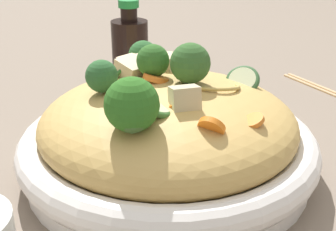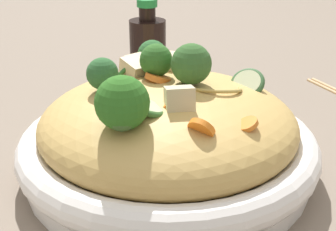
% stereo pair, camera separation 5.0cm
% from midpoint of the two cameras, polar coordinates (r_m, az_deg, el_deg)
% --- Properties ---
extents(ground_plane, '(3.00, 3.00, 0.00)m').
position_cam_midpoint_polar(ground_plane, '(0.53, 2.71, -6.79)').
color(ground_plane, '#77685A').
extents(serving_bowl, '(0.33, 0.33, 0.05)m').
position_cam_midpoint_polar(serving_bowl, '(0.52, 2.77, -4.27)').
color(serving_bowl, white).
rests_on(serving_bowl, ground_plane).
extents(noodle_heap, '(0.28, 0.28, 0.09)m').
position_cam_midpoint_polar(noodle_heap, '(0.51, 2.87, -0.94)').
color(noodle_heap, tan).
rests_on(noodle_heap, serving_bowl).
extents(broccoli_florets, '(0.22, 0.15, 0.07)m').
position_cam_midpoint_polar(broccoli_florets, '(0.47, 0.18, 4.44)').
color(broccoli_florets, '#97B670').
rests_on(broccoli_florets, serving_bowl).
extents(carrot_coins, '(0.10, 0.16, 0.03)m').
position_cam_midpoint_polar(carrot_coins, '(0.46, 5.00, 1.72)').
color(carrot_coins, orange).
rests_on(carrot_coins, serving_bowl).
extents(zucchini_slices, '(0.18, 0.17, 0.03)m').
position_cam_midpoint_polar(zucchini_slices, '(0.50, 4.91, 3.39)').
color(zucchini_slices, beige).
rests_on(zucchini_slices, serving_bowl).
extents(chicken_chunks, '(0.14, 0.15, 0.04)m').
position_cam_midpoint_polar(chicken_chunks, '(0.54, 1.13, 5.38)').
color(chicken_chunks, '#CFB690').
rests_on(chicken_chunks, serving_bowl).
extents(soy_sauce_bottle, '(0.06, 0.06, 0.15)m').
position_cam_midpoint_polar(soy_sauce_bottle, '(0.75, -0.56, 7.64)').
color(soy_sauce_bottle, black).
rests_on(soy_sauce_bottle, ground_plane).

